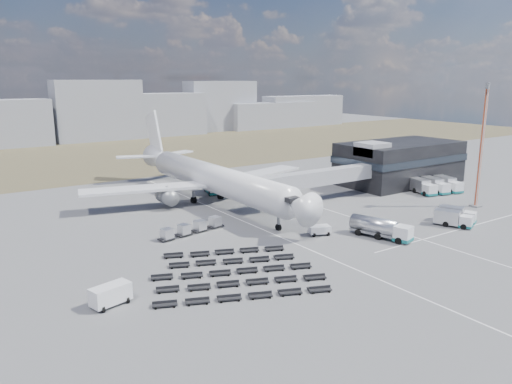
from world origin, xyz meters
TOP-DOWN VIEW (x-y plane):
  - ground at (0.00, 0.00)m, footprint 420.00×420.00m
  - grass_strip at (0.00, 110.00)m, footprint 420.00×90.00m
  - lane_markings at (9.77, 3.00)m, footprint 47.12×110.00m
  - terminal at (47.77, 23.96)m, footprint 30.40×16.40m
  - jet_bridge at (15.90, 20.42)m, footprint 30.30×3.80m
  - airliner at (0.00, 32.38)m, footprint 51.59×64.53m
  - skyline at (-2.98, 152.29)m, footprint 313.80×22.86m
  - fuel_tanker at (11.15, -3.52)m, footprint 5.38×10.42m
  - pushback_tug at (4.00, 3.18)m, footprint 3.94×3.05m
  - utility_van at (-32.83, -3.30)m, footprint 4.90×3.12m
  - catering_truck at (4.51, 39.72)m, footprint 4.62×7.23m
  - service_trucks_near at (27.88, -5.57)m, footprint 7.33×7.89m
  - service_trucks_far at (46.44, 12.22)m, footprint 11.10×9.35m
  - uld_row at (-13.02, 15.43)m, footprint 12.67×3.86m
  - baggage_dollies at (-16.51, -3.43)m, footprint 25.31×23.42m
  - floodlight_mast at (42.31, -0.42)m, footprint 2.29×1.88m

SIDE VIEW (x-z plane):
  - ground at x=0.00m, z-range 0.00..0.00m
  - grass_strip at x=0.00m, z-range 0.00..0.01m
  - lane_markings at x=9.77m, z-range 0.00..0.01m
  - baggage_dollies at x=-16.51m, z-range 0.00..0.67m
  - pushback_tug at x=4.00m, z-range 0.00..1.54m
  - uld_row at x=-13.02m, z-range 0.17..1.91m
  - utility_van at x=-32.83m, z-range 0.00..2.40m
  - service_trucks_near at x=27.88m, z-range 0.11..2.66m
  - catering_truck at x=4.51m, z-range 0.04..3.12m
  - service_trucks_far at x=46.44m, z-range 0.13..3.07m
  - fuel_tanker at x=11.15m, z-range 0.00..3.27m
  - jet_bridge at x=15.90m, z-range 1.53..8.58m
  - terminal at x=47.77m, z-range -0.25..10.75m
  - airliner at x=0.00m, z-range -3.52..14.10m
  - skyline at x=-2.98m, z-range -2.35..22.17m
  - floodlight_mast at x=42.31m, z-range 0.03..24.33m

